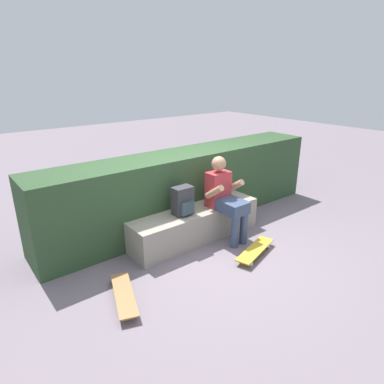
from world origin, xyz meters
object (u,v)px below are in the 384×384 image
object	(u,v)px
person_skater	(225,196)
backpack_on_bench	(183,201)
bench_main	(196,224)
skateboard_beside_bench	(124,295)
skateboard_near_person	(255,250)

from	to	relation	value
person_skater	backpack_on_bench	xyz separation A→B (m)	(-0.60, 0.21, -0.00)
bench_main	skateboard_beside_bench	xyz separation A→B (m)	(-1.51, -0.63, -0.16)
bench_main	skateboard_near_person	size ratio (longest dim) A/B	2.51
bench_main	skateboard_near_person	world-z (taller)	bench_main
skateboard_near_person	backpack_on_bench	distance (m)	1.18
skateboard_beside_bench	backpack_on_bench	bearing A→B (deg)	26.11
bench_main	person_skater	bearing A→B (deg)	-32.11
bench_main	backpack_on_bench	distance (m)	0.49
bench_main	backpack_on_bench	bearing A→B (deg)	-177.75
skateboard_beside_bench	backpack_on_bench	distance (m)	1.53
person_skater	backpack_on_bench	distance (m)	0.63
skateboard_near_person	skateboard_beside_bench	bearing A→B (deg)	172.61
skateboard_beside_bench	skateboard_near_person	bearing A→B (deg)	-7.39
bench_main	backpack_on_bench	xyz separation A→B (m)	(-0.24, -0.01, 0.42)
person_skater	skateboard_beside_bench	size ratio (longest dim) A/B	1.48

